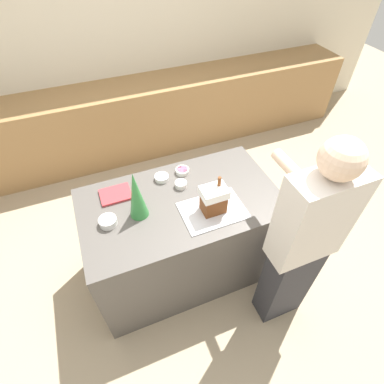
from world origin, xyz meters
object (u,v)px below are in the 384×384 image
object	(u,v)px
candy_bowl_far_left	(182,171)
candy_bowl_front_corner	(162,177)
gingerbread_house	(214,199)
cookbook	(116,194)
baking_tray	(213,210)
person	(302,245)
candy_bowl_near_tray_right	(181,184)
decorative_tree	(136,195)
candy_bowl_far_right	(108,221)

from	to	relation	value
candy_bowl_far_left	candy_bowl_front_corner	distance (m)	0.18
gingerbread_house	candy_bowl_far_left	size ratio (longest dim) A/B	2.58
candy_bowl_far_left	gingerbread_house	bearing A→B (deg)	-82.85
candy_bowl_front_corner	cookbook	xyz separation A→B (m)	(-0.38, -0.04, -0.01)
baking_tray	person	xyz separation A→B (m)	(0.42, -0.49, -0.01)
candy_bowl_front_corner	candy_bowl_near_tray_right	distance (m)	0.18
candy_bowl_far_left	person	world-z (taller)	person
candy_bowl_front_corner	decorative_tree	bearing A→B (deg)	-132.11
candy_bowl_far_left	baking_tray	bearing A→B (deg)	-82.90
gingerbread_house	person	bearing A→B (deg)	-49.24
gingerbread_house	cookbook	xyz separation A→B (m)	(-0.62, 0.42, -0.11)
decorative_tree	candy_bowl_far_left	world-z (taller)	decorative_tree
candy_bowl_far_left	candy_bowl_near_tray_right	world-z (taller)	candy_bowl_near_tray_right
gingerbread_house	candy_bowl_far_right	distance (m)	0.75
gingerbread_house	cookbook	size ratio (longest dim) A/B	1.24
baking_tray	candy_bowl_far_left	distance (m)	0.47
decorative_tree	candy_bowl_far_left	bearing A→B (deg)	34.44
baking_tray	candy_bowl_near_tray_right	xyz separation A→B (m)	(-0.13, 0.32, 0.02)
candy_bowl_far_left	candy_bowl_near_tray_right	bearing A→B (deg)	-114.48
baking_tray	candy_bowl_far_left	bearing A→B (deg)	97.10
candy_bowl_far_left	person	bearing A→B (deg)	-63.43
candy_bowl_far_right	candy_bowl_near_tray_right	world-z (taller)	candy_bowl_far_right
candy_bowl_far_left	cookbook	distance (m)	0.57
decorative_tree	candy_bowl_far_right	size ratio (longest dim) A/B	3.16
baking_tray	cookbook	world-z (taller)	cookbook
gingerbread_house	decorative_tree	distance (m)	0.53
gingerbread_house	cookbook	distance (m)	0.76
candy_bowl_near_tray_right	person	world-z (taller)	person
candy_bowl_far_right	candy_bowl_far_left	size ratio (longest dim) A/B	1.11
candy_bowl_far_right	candy_bowl_front_corner	bearing A→B (deg)	31.40
candy_bowl_far_right	person	bearing A→B (deg)	-29.42
person	candy_bowl_front_corner	bearing A→B (deg)	125.07
candy_bowl_far_right	candy_bowl_front_corner	distance (m)	0.57
baking_tray	candy_bowl_near_tray_right	bearing A→B (deg)	111.52
baking_tray	cookbook	distance (m)	0.75
candy_bowl_front_corner	candy_bowl_far_right	bearing A→B (deg)	-148.60
decorative_tree	cookbook	size ratio (longest dim) A/B	1.70
candy_bowl_far_left	decorative_tree	bearing A→B (deg)	-145.56
baking_tray	candy_bowl_far_left	size ratio (longest dim) A/B	4.13
candy_bowl_far_left	person	xyz separation A→B (m)	(0.48, -0.96, -0.02)
candy_bowl_far_right	candy_bowl_front_corner	size ratio (longest dim) A/B	1.10
gingerbread_house	person	world-z (taller)	person
candy_bowl_front_corner	person	distance (m)	1.15
gingerbread_house	candy_bowl_front_corner	distance (m)	0.52
candy_bowl_far_right	cookbook	xyz separation A→B (m)	(0.10, 0.26, -0.02)
candy_bowl_far_right	person	size ratio (longest dim) A/B	0.07
baking_tray	candy_bowl_far_right	xyz separation A→B (m)	(-0.72, 0.16, 0.03)
candy_bowl_far_left	candy_bowl_front_corner	size ratio (longest dim) A/B	0.99
baking_tray	candy_bowl_near_tray_right	distance (m)	0.35
baking_tray	cookbook	size ratio (longest dim) A/B	1.99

